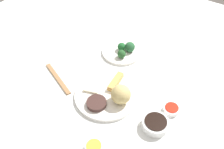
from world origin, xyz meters
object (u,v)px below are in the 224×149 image
main_plate (107,95)px  sauce_ramekin_hot_mustard (94,147)px  soy_sauce_bowl (155,124)px  chopsticks_pair (58,78)px  sauce_ramekin_sweet_and_sour (171,109)px  broccoli_plate (122,52)px

main_plate → sauce_ramekin_hot_mustard: 0.26m
soy_sauce_bowl → sauce_ramekin_hot_mustard: bearing=-122.7°
chopsticks_pair → sauce_ramekin_sweet_and_sour: bearing=14.7°
broccoli_plate → chopsticks_pair: (-0.14, -0.34, -0.00)m
sauce_ramekin_sweet_and_sour → chopsticks_pair: (-0.52, -0.14, -0.01)m
sauce_ramekin_sweet_and_sour → soy_sauce_bowl: bearing=-100.4°
broccoli_plate → sauce_ramekin_hot_mustard: (0.22, -0.52, 0.00)m
main_plate → soy_sauce_bowl: size_ratio=2.65×
main_plate → sauce_ramekin_hot_mustard: size_ratio=4.19×
broccoli_plate → sauce_ramekin_hot_mustard: sauce_ramekin_hot_mustard is taller
soy_sauce_bowl → sauce_ramekin_sweet_and_sour: soy_sauce_bowl is taller
sauce_ramekin_hot_mustard → soy_sauce_bowl: bearing=57.3°
broccoli_plate → sauce_ramekin_sweet_and_sour: (0.38, -0.20, 0.00)m
soy_sauce_bowl → chopsticks_pair: size_ratio=0.45×
broccoli_plate → sauce_ramekin_sweet_and_sour: size_ratio=3.12×
broccoli_plate → soy_sauce_bowl: size_ratio=1.97×
broccoli_plate → soy_sauce_bowl: (0.36, -0.31, 0.01)m
main_plate → sauce_ramekin_hot_mustard: sauce_ramekin_hot_mustard is taller
sauce_ramekin_sweet_and_sour → chopsticks_pair: bearing=-165.3°
soy_sauce_bowl → chopsticks_pair: bearing=-176.6°
soy_sauce_bowl → sauce_ramekin_sweet_and_sour: (0.02, 0.11, -0.01)m
sauce_ramekin_hot_mustard → chopsticks_pair: sauce_ramekin_hot_mustard is taller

